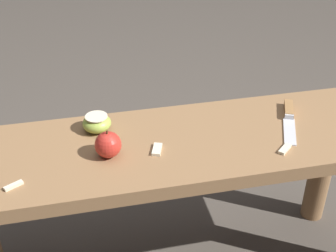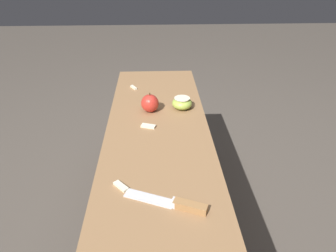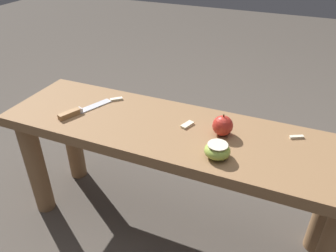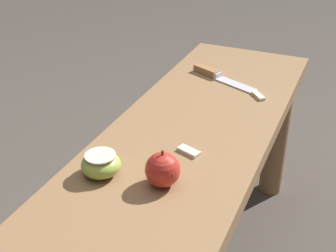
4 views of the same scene
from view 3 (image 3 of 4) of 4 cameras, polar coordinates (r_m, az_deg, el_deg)
The scene contains 8 objects.
ground_plane at distance 1.47m, azimuth 0.60°, elevation -16.81°, with size 8.00×8.00×0.00m, color #4C443D.
wooden_bench at distance 1.20m, azimuth 0.70°, elevation -4.85°, with size 1.25×0.37×0.49m.
knife at distance 1.27m, azimuth -15.45°, elevation 2.48°, with size 0.11×0.21×0.02m.
apple_whole at distance 1.10m, azimuth 9.50°, elevation 0.07°, with size 0.07×0.07×0.08m.
apple_cut at distance 1.00m, azimuth 8.58°, elevation -4.22°, with size 0.08×0.08×0.05m.
apple_slice_near_knife at distance 1.33m, azimuth -8.97°, elevation 4.65°, with size 0.05×0.05×0.01m.
apple_slice_center at distance 1.16m, azimuth 21.49°, elevation -1.78°, with size 0.05×0.03×0.01m.
apple_slice_near_bowl at distance 1.15m, azimuth 3.38°, elevation 0.22°, with size 0.04×0.06×0.01m.
Camera 3 is at (0.36, -0.89, 1.11)m, focal length 35.00 mm.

